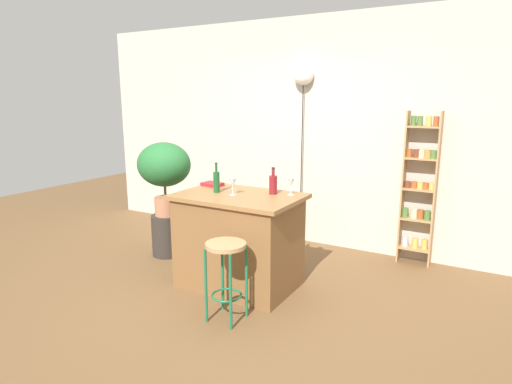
{
  "coord_description": "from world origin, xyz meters",
  "views": [
    {
      "loc": [
        2.16,
        -3.12,
        1.84
      ],
      "look_at": [
        0.05,
        0.55,
        0.91
      ],
      "focal_mm": 30.32,
      "sensor_mm": 36.0,
      "label": 1
    }
  ],
  "objects_px": {
    "spice_shelf": "(419,188)",
    "pendant_globe_light": "(303,76)",
    "wine_glass_left": "(233,183)",
    "bar_stool": "(226,263)",
    "bottle_vinegar": "(273,184)",
    "bottle_olive_oil": "(216,181)",
    "wine_glass_center": "(291,183)",
    "plant_stool": "(167,235)",
    "cookbook": "(212,184)",
    "potted_plant": "(164,168)"
  },
  "relations": [
    {
      "from": "plant_stool",
      "to": "bottle_vinegar",
      "type": "bearing_deg",
      "value": -4.26
    },
    {
      "from": "wine_glass_left",
      "to": "cookbook",
      "type": "bearing_deg",
      "value": 148.6
    },
    {
      "from": "bar_stool",
      "to": "cookbook",
      "type": "height_order",
      "value": "cookbook"
    },
    {
      "from": "spice_shelf",
      "to": "wine_glass_left",
      "type": "distance_m",
      "value": 2.11
    },
    {
      "from": "pendant_globe_light",
      "to": "wine_glass_left",
      "type": "bearing_deg",
      "value": -90.37
    },
    {
      "from": "spice_shelf",
      "to": "bottle_olive_oil",
      "type": "distance_m",
      "value": 2.24
    },
    {
      "from": "spice_shelf",
      "to": "pendant_globe_light",
      "type": "relative_size",
      "value": 0.76
    },
    {
      "from": "bar_stool",
      "to": "wine_glass_center",
      "type": "height_order",
      "value": "wine_glass_center"
    },
    {
      "from": "plant_stool",
      "to": "cookbook",
      "type": "height_order",
      "value": "cookbook"
    },
    {
      "from": "wine_glass_left",
      "to": "cookbook",
      "type": "relative_size",
      "value": 0.78
    },
    {
      "from": "plant_stool",
      "to": "pendant_globe_light",
      "type": "height_order",
      "value": "pendant_globe_light"
    },
    {
      "from": "pendant_globe_light",
      "to": "cookbook",
      "type": "bearing_deg",
      "value": -108.1
    },
    {
      "from": "spice_shelf",
      "to": "cookbook",
      "type": "relative_size",
      "value": 8.11
    },
    {
      "from": "plant_stool",
      "to": "bottle_vinegar",
      "type": "relative_size",
      "value": 1.88
    },
    {
      "from": "bar_stool",
      "to": "bottle_vinegar",
      "type": "distance_m",
      "value": 0.98
    },
    {
      "from": "cookbook",
      "to": "wine_glass_center",
      "type": "bearing_deg",
      "value": 8.51
    },
    {
      "from": "bar_stool",
      "to": "wine_glass_left",
      "type": "xyz_separation_m",
      "value": [
        -0.31,
        0.59,
        0.54
      ]
    },
    {
      "from": "plant_stool",
      "to": "wine_glass_left",
      "type": "xyz_separation_m",
      "value": [
        1.16,
        -0.34,
        0.8
      ]
    },
    {
      "from": "spice_shelf",
      "to": "wine_glass_center",
      "type": "bearing_deg",
      "value": -127.46
    },
    {
      "from": "bottle_vinegar",
      "to": "plant_stool",
      "type": "bearing_deg",
      "value": 175.74
    },
    {
      "from": "potted_plant",
      "to": "spice_shelf",
      "type": "bearing_deg",
      "value": 24.65
    },
    {
      "from": "wine_glass_center",
      "to": "bottle_olive_oil",
      "type": "bearing_deg",
      "value": -158.9
    },
    {
      "from": "bottle_olive_oil",
      "to": "wine_glass_center",
      "type": "xyz_separation_m",
      "value": [
        0.68,
        0.26,
        0.01
      ]
    },
    {
      "from": "spice_shelf",
      "to": "potted_plant",
      "type": "relative_size",
      "value": 1.99
    },
    {
      "from": "wine_glass_center",
      "to": "pendant_globe_light",
      "type": "height_order",
      "value": "pendant_globe_light"
    },
    {
      "from": "bar_stool",
      "to": "potted_plant",
      "type": "relative_size",
      "value": 0.79
    },
    {
      "from": "wine_glass_left",
      "to": "bar_stool",
      "type": "bearing_deg",
      "value": -62.22
    },
    {
      "from": "bar_stool",
      "to": "bottle_olive_oil",
      "type": "bearing_deg",
      "value": 129.94
    },
    {
      "from": "bar_stool",
      "to": "bottle_vinegar",
      "type": "height_order",
      "value": "bottle_vinegar"
    },
    {
      "from": "plant_stool",
      "to": "wine_glass_left",
      "type": "height_order",
      "value": "wine_glass_left"
    },
    {
      "from": "potted_plant",
      "to": "cookbook",
      "type": "bearing_deg",
      "value": -6.56
    },
    {
      "from": "spice_shelf",
      "to": "potted_plant",
      "type": "bearing_deg",
      "value": -155.35
    },
    {
      "from": "bar_stool",
      "to": "pendant_globe_light",
      "type": "height_order",
      "value": "pendant_globe_light"
    },
    {
      "from": "bar_stool",
      "to": "pendant_globe_light",
      "type": "xyz_separation_m",
      "value": [
        -0.3,
        2.17,
        1.58
      ]
    },
    {
      "from": "cookbook",
      "to": "potted_plant",
      "type": "bearing_deg",
      "value": -179.46
    },
    {
      "from": "spice_shelf",
      "to": "wine_glass_left",
      "type": "relative_size",
      "value": 10.39
    },
    {
      "from": "potted_plant",
      "to": "wine_glass_left",
      "type": "xyz_separation_m",
      "value": [
        1.16,
        -0.34,
        -0.01
      ]
    },
    {
      "from": "plant_stool",
      "to": "bottle_olive_oil",
      "type": "height_order",
      "value": "bottle_olive_oil"
    },
    {
      "from": "bar_stool",
      "to": "cookbook",
      "type": "bearing_deg",
      "value": 130.78
    },
    {
      "from": "wine_glass_left",
      "to": "wine_glass_center",
      "type": "bearing_deg",
      "value": 30.24
    },
    {
      "from": "bar_stool",
      "to": "potted_plant",
      "type": "bearing_deg",
      "value": 147.53
    },
    {
      "from": "potted_plant",
      "to": "wine_glass_left",
      "type": "bearing_deg",
      "value": -16.45
    },
    {
      "from": "spice_shelf",
      "to": "bottle_vinegar",
      "type": "height_order",
      "value": "spice_shelf"
    },
    {
      "from": "bar_stool",
      "to": "wine_glass_center",
      "type": "bearing_deg",
      "value": 79.24
    },
    {
      "from": "wine_glass_left",
      "to": "spice_shelf",
      "type": "bearing_deg",
      "value": 46.8
    },
    {
      "from": "plant_stool",
      "to": "potted_plant",
      "type": "bearing_deg",
      "value": 0.0
    },
    {
      "from": "spice_shelf",
      "to": "cookbook",
      "type": "distance_m",
      "value": 2.26
    },
    {
      "from": "plant_stool",
      "to": "bottle_vinegar",
      "type": "distance_m",
      "value": 1.67
    },
    {
      "from": "spice_shelf",
      "to": "cookbook",
      "type": "bearing_deg",
      "value": -145.55
    },
    {
      "from": "potted_plant",
      "to": "bottle_vinegar",
      "type": "height_order",
      "value": "potted_plant"
    }
  ]
}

